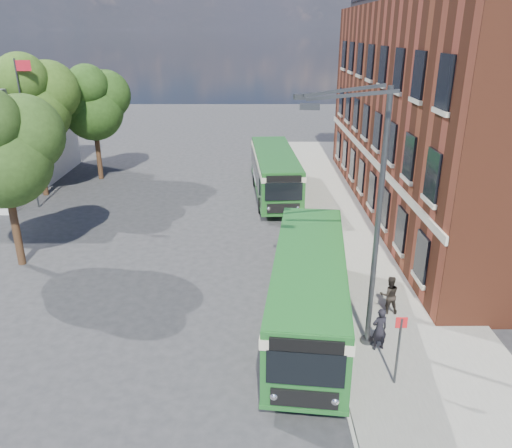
{
  "coord_description": "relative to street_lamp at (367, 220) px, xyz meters",
  "views": [
    {
      "loc": [
        1.19,
        -16.98,
        10.52
      ],
      "look_at": [
        1.29,
        4.32,
        2.2
      ],
      "focal_mm": 35.0,
      "sensor_mm": 36.0,
      "label": 1
    }
  ],
  "objects": [
    {
      "name": "ground",
      "position": [
        -4.84,
        2.0,
        -4.79
      ],
      "size": [
        120.0,
        120.0,
        0.0
      ],
      "primitive_type": "plane",
      "color": "#2D2C2F",
      "rests_on": "ground"
    },
    {
      "name": "pavement",
      "position": [
        2.16,
        10.0,
        -4.72
      ],
      "size": [
        6.0,
        48.0,
        0.15
      ],
      "primitive_type": "cube",
      "color": "gray",
      "rests_on": "ground"
    },
    {
      "name": "kerb_line",
      "position": [
        -0.89,
        10.0,
        -4.79
      ],
      "size": [
        0.12,
        48.0,
        0.01
      ],
      "primitive_type": "cube",
      "color": "beige",
      "rests_on": "ground"
    },
    {
      "name": "brick_office",
      "position": [
        9.16,
        14.0,
        2.18
      ],
      "size": [
        12.1,
        26.0,
        14.2
      ],
      "color": "brown",
      "rests_on": "ground"
    },
    {
      "name": "flagpole",
      "position": [
        -17.29,
        15.0,
        0.15
      ],
      "size": [
        0.95,
        0.1,
        9.0
      ],
      "color": "#373A3C",
      "rests_on": "ground"
    },
    {
      "name": "street_lamp",
      "position": [
        0.0,
        0.0,
        0.0
      ],
      "size": [
        2.96,
        2.38,
        9.0
      ],
      "color": "#373A3C",
      "rests_on": "ground"
    },
    {
      "name": "bus_stop_sign",
      "position": [
        0.76,
        -2.2,
        -3.28
      ],
      "size": [
        0.35,
        0.08,
        2.52
      ],
      "color": "#373A3C",
      "rests_on": "ground"
    },
    {
      "name": "bus_front",
      "position": [
        -1.64,
        1.15,
        -2.96
      ],
      "size": [
        3.78,
        10.41,
        3.02
      ],
      "color": "#206325",
      "rests_on": "ground"
    },
    {
      "name": "bus_rear",
      "position": [
        -2.25,
        17.21,
        -2.96
      ],
      "size": [
        3.15,
        10.66,
        3.02
      ],
      "color": "#205E22",
      "rests_on": "ground"
    },
    {
      "name": "pedestrian_a",
      "position": [
        0.66,
        -0.4,
        -3.84
      ],
      "size": [
        0.67,
        0.53,
        1.59
      ],
      "primitive_type": "imported",
      "rotation": [
        0.0,
        0.0,
        3.43
      ],
      "color": "black",
      "rests_on": "pavement"
    },
    {
      "name": "pedestrian_b",
      "position": [
        1.6,
        2.0,
        -3.86
      ],
      "size": [
        0.77,
        0.6,
        1.55
      ],
      "primitive_type": "imported",
      "rotation": [
        0.0,
        0.0,
        3.16
      ],
      "color": "black",
      "rests_on": "pavement"
    },
    {
      "name": "tree_left",
      "position": [
        -14.75,
        6.69,
        0.92
      ],
      "size": [
        4.99,
        4.74,
        8.42
      ],
      "color": "#382514",
      "rests_on": "ground"
    },
    {
      "name": "tree_mid",
      "position": [
        -17.79,
        17.5,
        1.53
      ],
      "size": [
        5.52,
        5.25,
        9.32
      ],
      "color": "#382514",
      "rests_on": "ground"
    },
    {
      "name": "tree_right",
      "position": [
        -15.15,
        21.46,
        0.9
      ],
      "size": [
        4.96,
        4.72,
        8.38
      ],
      "color": "#382514",
      "rests_on": "ground"
    }
  ]
}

